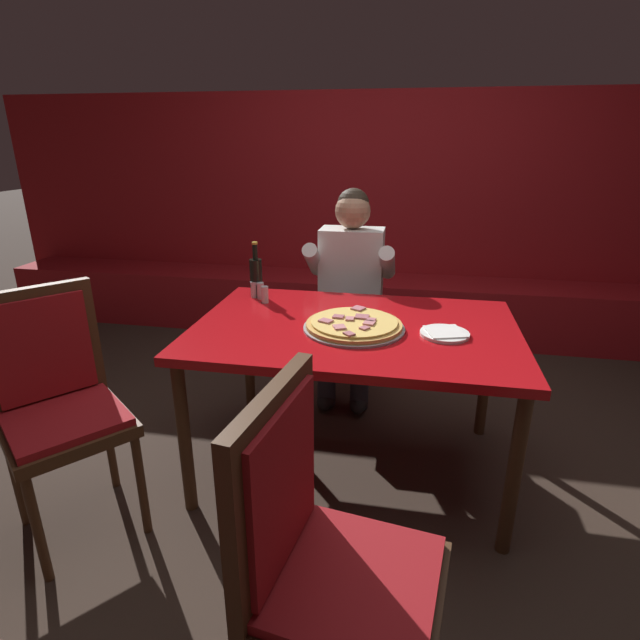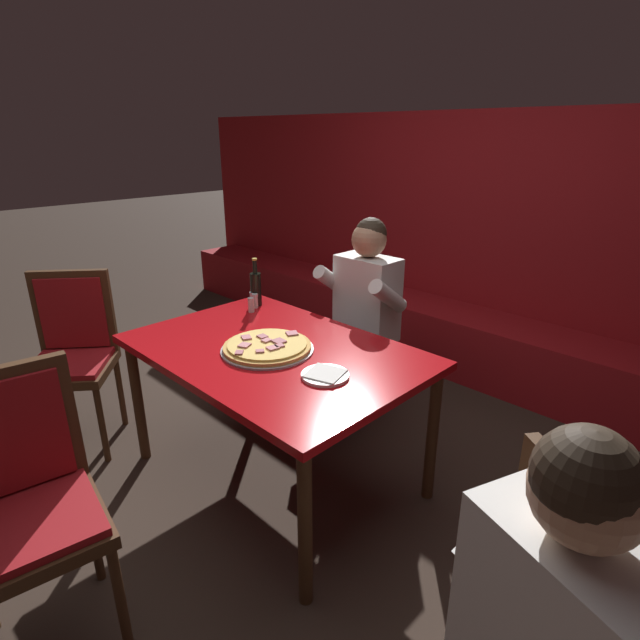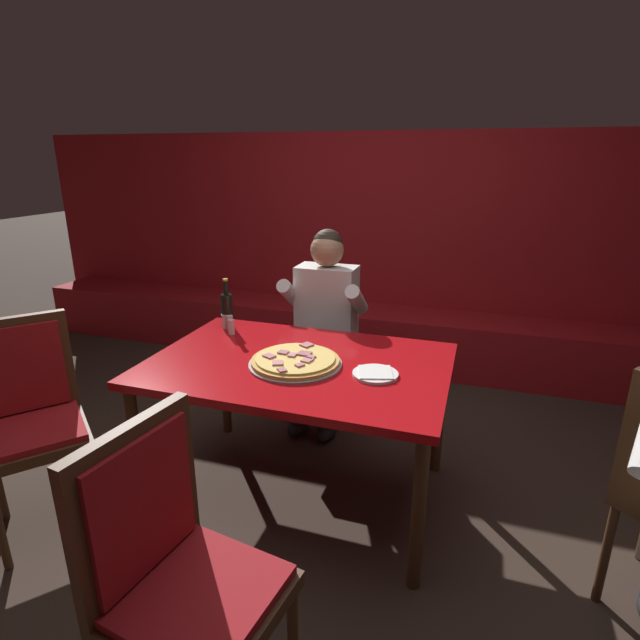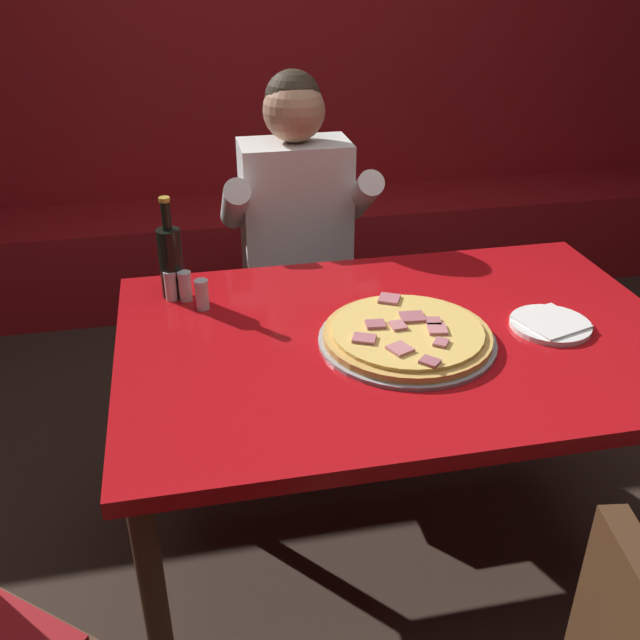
# 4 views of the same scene
# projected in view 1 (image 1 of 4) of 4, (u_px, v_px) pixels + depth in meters

# --- Properties ---
(ground_plane) EXTENTS (24.00, 24.00, 0.00)m
(ground_plane) POSITION_uv_depth(u_px,v_px,m) (351.00, 465.00, 2.51)
(ground_plane) COLOR #33261E
(booth_wall_panel) EXTENTS (6.80, 0.16, 1.90)m
(booth_wall_panel) POSITION_uv_depth(u_px,v_px,m) (387.00, 213.00, 4.19)
(booth_wall_panel) COLOR maroon
(booth_wall_panel) RESTS_ON ground_plane
(booth_bench) EXTENTS (6.46, 0.48, 0.46)m
(booth_bench) POSITION_uv_depth(u_px,v_px,m) (380.00, 306.00, 4.15)
(booth_bench) COLOR maroon
(booth_bench) RESTS_ON ground_plane
(main_dining_table) EXTENTS (1.45, 0.98, 0.75)m
(main_dining_table) POSITION_uv_depth(u_px,v_px,m) (355.00, 340.00, 2.27)
(main_dining_table) COLOR #422816
(main_dining_table) RESTS_ON ground_plane
(pizza) EXTENTS (0.45, 0.45, 0.05)m
(pizza) POSITION_uv_depth(u_px,v_px,m) (353.00, 325.00, 2.21)
(pizza) COLOR #9E9EA3
(pizza) RESTS_ON main_dining_table
(plate_white_paper) EXTENTS (0.21, 0.21, 0.02)m
(plate_white_paper) POSITION_uv_depth(u_px,v_px,m) (445.00, 333.00, 2.14)
(plate_white_paper) COLOR white
(plate_white_paper) RESTS_ON main_dining_table
(beer_bottle) EXTENTS (0.07, 0.07, 0.29)m
(beer_bottle) POSITION_uv_depth(u_px,v_px,m) (256.00, 276.00, 2.63)
(beer_bottle) COLOR black
(beer_bottle) RESTS_ON main_dining_table
(shaker_parmesan) EXTENTS (0.04, 0.04, 0.09)m
(shaker_parmesan) POSITION_uv_depth(u_px,v_px,m) (254.00, 290.00, 2.63)
(shaker_parmesan) COLOR silver
(shaker_parmesan) RESTS_ON main_dining_table
(shaker_oregano) EXTENTS (0.04, 0.04, 0.09)m
(shaker_oregano) POSITION_uv_depth(u_px,v_px,m) (260.00, 291.00, 2.61)
(shaker_oregano) COLOR silver
(shaker_oregano) RESTS_ON main_dining_table
(shaker_red_pepper_flakes) EXTENTS (0.04, 0.04, 0.09)m
(shaker_red_pepper_flakes) POSITION_uv_depth(u_px,v_px,m) (265.00, 295.00, 2.55)
(shaker_red_pepper_flakes) COLOR silver
(shaker_red_pepper_flakes) RESTS_ON main_dining_table
(diner_seated_blue_shirt) EXTENTS (0.53, 0.53, 1.27)m
(diner_seated_blue_shirt) POSITION_uv_depth(u_px,v_px,m) (349.00, 286.00, 3.01)
(diner_seated_blue_shirt) COLOR black
(diner_seated_blue_shirt) RESTS_ON ground_plane
(dining_chair_side_aisle) EXTENTS (0.50, 0.50, 1.02)m
(dining_chair_side_aisle) POSITION_uv_depth(u_px,v_px,m) (320.00, 552.00, 1.22)
(dining_chair_side_aisle) COLOR #422816
(dining_chair_side_aisle) RESTS_ON ground_plane
(dining_chair_near_right) EXTENTS (0.62, 0.62, 1.01)m
(dining_chair_near_right) POSITION_uv_depth(u_px,v_px,m) (57.00, 396.00, 1.97)
(dining_chair_near_right) COLOR #422816
(dining_chair_near_right) RESTS_ON ground_plane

